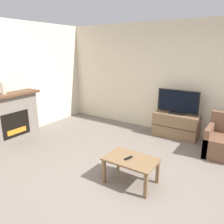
{
  "coord_description": "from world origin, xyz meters",
  "views": [
    {
      "loc": [
        1.25,
        -2.63,
        2.05
      ],
      "look_at": [
        -1.04,
        0.83,
        0.85
      ],
      "focal_mm": 35.0,
      "sensor_mm": 36.0,
      "label": 1
    }
  ],
  "objects": [
    {
      "name": "ground_plane",
      "position": [
        0.0,
        0.0,
        0.0
      ],
      "size": [
        24.0,
        24.0,
        0.0
      ],
      "primitive_type": "plane",
      "color": "slate"
    },
    {
      "name": "tv",
      "position": [
        -0.19,
        2.34,
        0.84
      ],
      "size": [
        0.96,
        0.18,
        0.57
      ],
      "color": "black",
      "rests_on": "tv_stand"
    },
    {
      "name": "remote",
      "position": [
        -0.21,
        0.05,
        0.43
      ],
      "size": [
        0.08,
        0.16,
        0.02
      ],
      "rotation": [
        0.0,
        0.0,
        -0.28
      ],
      "color": "black",
      "rests_on": "coffee_table"
    },
    {
      "name": "coffee_table",
      "position": [
        -0.18,
        0.07,
        0.35
      ],
      "size": [
        0.8,
        0.52,
        0.42
      ],
      "color": "brown",
      "rests_on": "ground"
    },
    {
      "name": "tv_stand",
      "position": [
        -0.19,
        2.34,
        0.29
      ],
      "size": [
        1.04,
        0.45,
        0.57
      ],
      "color": "brown",
      "rests_on": "ground"
    },
    {
      "name": "fireplace",
      "position": [
        -3.33,
        0.08,
        0.56
      ],
      "size": [
        0.46,
        1.35,
        1.1
      ],
      "color": "slate",
      "rests_on": "ground"
    },
    {
      "name": "wall_back",
      "position": [
        0.0,
        2.64,
        1.35
      ],
      "size": [
        12.0,
        0.06,
        2.7
      ],
      "color": "beige",
      "rests_on": "ground"
    },
    {
      "name": "mantel_vase_centre_left",
      "position": [
        -3.32,
        -0.02,
        1.23
      ],
      "size": [
        0.11,
        0.11,
        0.29
      ],
      "color": "beige",
      "rests_on": "fireplace"
    }
  ]
}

